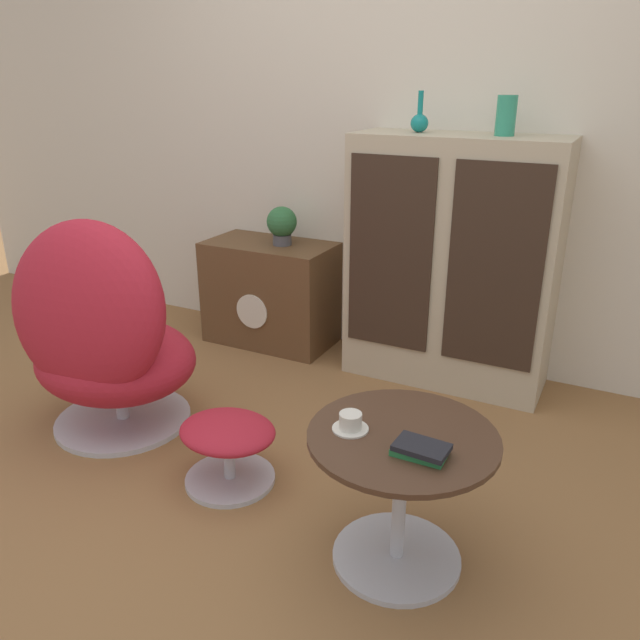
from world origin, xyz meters
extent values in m
plane|color=olive|center=(0.00, 0.00, 0.00)|extent=(12.00, 12.00, 0.00)
cube|color=beige|center=(0.00, 1.68, 1.30)|extent=(6.40, 0.06, 2.60)
cube|color=tan|center=(0.43, 1.45, 0.61)|extent=(0.99, 0.39, 1.22)
cube|color=#332319|center=(0.18, 1.25, 0.67)|extent=(0.42, 0.01, 0.93)
cube|color=#332319|center=(0.68, 1.25, 0.67)|extent=(0.42, 0.01, 0.93)
cube|color=brown|center=(-0.61, 1.45, 0.30)|extent=(0.73, 0.40, 0.59)
cylinder|color=beige|center=(-0.61, 1.24, 0.25)|extent=(0.20, 0.01, 0.20)
cylinder|color=#B7B7BC|center=(-0.73, 0.33, 0.01)|extent=(0.60, 0.60, 0.02)
cylinder|color=#B7B7BC|center=(-0.73, 0.33, 0.08)|extent=(0.06, 0.06, 0.12)
ellipsoid|color=#B21E2D|center=(-0.73, 0.33, 0.31)|extent=(0.79, 0.69, 0.34)
ellipsoid|color=#B21E2D|center=(-0.71, 0.20, 0.59)|extent=(0.77, 0.53, 0.77)
cylinder|color=#B7B7BC|center=(-0.04, 0.18, 0.01)|extent=(0.35, 0.35, 0.02)
cylinder|color=#B7B7BC|center=(-0.04, 0.18, 0.10)|extent=(0.04, 0.04, 0.16)
ellipsoid|color=#B21E2D|center=(-0.04, 0.18, 0.22)|extent=(0.38, 0.32, 0.09)
cylinder|color=#B7B7BC|center=(0.69, 0.08, 0.01)|extent=(0.42, 0.42, 0.02)
cylinder|color=#B7B7BC|center=(0.69, 0.08, 0.24)|extent=(0.04, 0.04, 0.43)
cylinder|color=#472D1E|center=(0.69, 0.08, 0.46)|extent=(0.58, 0.58, 0.02)
ellipsoid|color=#147A75|center=(0.23, 1.45, 1.26)|extent=(0.08, 0.08, 0.08)
cylinder|color=#147A75|center=(0.23, 1.45, 1.35)|extent=(0.02, 0.02, 0.11)
cylinder|color=#2D8E6B|center=(0.62, 1.45, 1.31)|extent=(0.09, 0.09, 0.17)
cylinder|color=#4C4C51|center=(-0.53, 1.45, 0.62)|extent=(0.10, 0.10, 0.06)
sphere|color=#2D6638|center=(-0.53, 1.45, 0.72)|extent=(0.17, 0.17, 0.17)
cylinder|color=silver|center=(0.54, 0.03, 0.47)|extent=(0.11, 0.11, 0.01)
cylinder|color=silver|center=(0.54, 0.03, 0.50)|extent=(0.07, 0.07, 0.06)
cube|color=#237038|center=(0.77, 0.00, 0.48)|extent=(0.15, 0.10, 0.02)
cube|color=black|center=(0.77, -0.01, 0.50)|extent=(0.16, 0.11, 0.02)
camera|label=1|loc=(1.20, -1.47, 1.47)|focal=35.00mm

